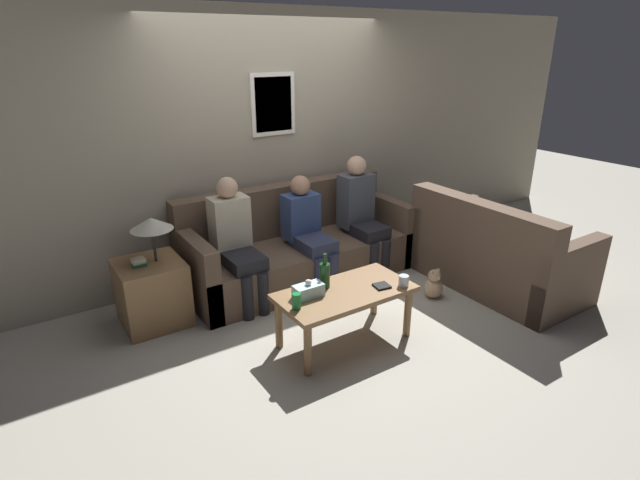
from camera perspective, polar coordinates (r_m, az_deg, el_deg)
name	(u,v)px	position (r m, az deg, el deg)	size (l,w,h in m)	color
ground_plane	(327,296)	(4.81, 0.76, -6.44)	(16.00, 16.00, 0.00)	#ADA899
wall_back	(272,144)	(5.19, -5.45, 10.85)	(9.00, 0.08, 2.60)	#9E937F
couch_main	(297,248)	(5.09, -2.63, -0.96)	(2.33, 0.89, 0.92)	brown
couch_side	(495,257)	(5.16, 19.33, -1.87)	(0.89, 1.60, 0.92)	brown
coffee_table	(345,298)	(3.96, 2.87, -6.61)	(1.08, 0.55, 0.46)	olive
side_table_with_lamp	(152,288)	(4.48, -18.63, -5.23)	(0.53, 0.53, 0.94)	olive
wine_bottle	(325,275)	(3.93, 0.54, -3.97)	(0.08, 0.08, 0.28)	#19421E
drinking_glass	(404,281)	(4.03, 9.54, -4.61)	(0.08, 0.08, 0.09)	silver
book_stack	(382,286)	(4.00, 7.07, -5.22)	(0.13, 0.13, 0.02)	black
soda_can	(296,301)	(3.64, -2.71, -7.00)	(0.07, 0.07, 0.12)	#197A38
tissue_box	(308,290)	(3.81, -1.34, -5.78)	(0.23, 0.12, 0.14)	silver
person_left	(236,240)	(4.54, -9.59, 0.04)	(0.34, 0.63, 1.17)	black
person_middle	(307,229)	(4.85, -1.44, 1.29)	(0.34, 0.62, 1.08)	#2D334C
person_right	(361,211)	(5.19, 4.74, 3.30)	(0.34, 0.58, 1.20)	black
teddy_bear	(434,285)	(4.86, 12.85, -5.06)	(0.18, 0.18, 0.29)	tan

